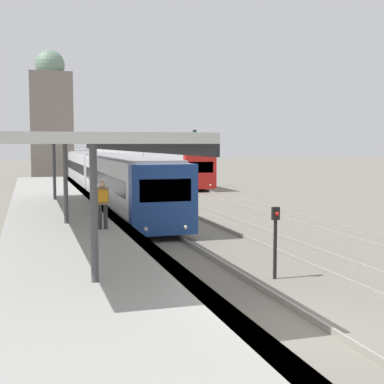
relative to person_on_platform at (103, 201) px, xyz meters
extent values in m
plane|color=slate|center=(2.56, -9.03, -1.84)|extent=(240.00, 240.00, 0.00)
cube|color=gray|center=(1.85, -9.03, -1.76)|extent=(0.07, 120.00, 0.15)
cube|color=gray|center=(3.28, -9.03, -1.76)|extent=(0.07, 120.00, 0.15)
cube|color=#999993|center=(-1.11, -9.03, -1.41)|extent=(4.40, 80.00, 0.85)
cube|color=yellow|center=(0.85, -9.03, -0.99)|extent=(0.50, 80.00, 0.01)
cube|color=beige|center=(-1.11, 1.81, 2.04)|extent=(4.00, 22.08, 0.20)
cube|color=black|center=(0.85, 1.81, 1.82)|extent=(0.08, 22.08, 0.24)
cylinder|color=#47474C|center=(-1.11, -7.02, 0.48)|extent=(0.16, 0.16, 2.92)
cylinder|color=#47474C|center=(-1.11, 1.81, 0.48)|extent=(0.16, 0.16, 2.92)
cylinder|color=#47474C|center=(-1.11, 10.64, 0.48)|extent=(0.16, 0.16, 2.92)
cylinder|color=#2D2D33|center=(-0.10, 0.04, -0.56)|extent=(0.14, 0.14, 0.85)
cylinder|color=#2D2D33|center=(0.10, 0.04, -0.56)|extent=(0.14, 0.14, 0.85)
cube|color=olive|center=(0.00, 0.04, 0.16)|extent=(0.40, 0.22, 0.60)
sphere|color=tan|center=(0.00, 0.04, 0.57)|extent=(0.22, 0.22, 0.22)
cube|color=orange|center=(0.00, -0.16, 0.18)|extent=(0.30, 0.18, 0.40)
cube|color=navy|center=(2.56, 1.68, -0.21)|extent=(2.60, 0.70, 2.73)
cube|color=black|center=(2.56, 1.35, 0.18)|extent=(2.03, 0.04, 0.87)
sphere|color=#EFEACC|center=(1.78, 1.34, -1.27)|extent=(0.16, 0.16, 0.16)
sphere|color=#EFEACC|center=(3.34, 1.34, -1.27)|extent=(0.16, 0.16, 0.16)
cube|color=silver|center=(2.56, 10.13, -0.21)|extent=(2.60, 16.20, 2.73)
cube|color=gray|center=(2.56, 10.13, 1.22)|extent=(2.29, 15.87, 0.12)
cube|color=black|center=(2.56, 10.13, 0.09)|extent=(2.62, 14.90, 0.71)
cylinder|color=black|center=(1.46, 4.86, -1.49)|extent=(0.12, 0.70, 0.70)
cylinder|color=black|center=(3.67, 4.86, -1.49)|extent=(0.12, 0.70, 0.70)
cylinder|color=black|center=(1.46, 15.39, -1.49)|extent=(0.12, 0.70, 0.70)
cylinder|color=black|center=(3.67, 15.39, -1.49)|extent=(0.12, 0.70, 0.70)
cube|color=silver|center=(2.56, 26.67, -0.21)|extent=(2.60, 16.20, 2.73)
cube|color=gray|center=(2.56, 26.67, 1.22)|extent=(2.29, 15.87, 0.12)
cube|color=black|center=(2.56, 26.67, 0.09)|extent=(2.62, 14.90, 0.71)
cylinder|color=black|center=(1.46, 21.41, -1.49)|extent=(0.12, 0.70, 0.70)
cylinder|color=black|center=(3.67, 21.41, -1.49)|extent=(0.12, 0.70, 0.70)
cylinder|color=black|center=(1.46, 31.94, -1.49)|extent=(0.12, 0.70, 0.70)
cylinder|color=black|center=(3.67, 31.94, -1.49)|extent=(0.12, 0.70, 0.70)
cube|color=silver|center=(2.56, 43.22, -0.21)|extent=(2.60, 16.20, 2.73)
cube|color=gray|center=(2.56, 43.22, 1.22)|extent=(2.29, 15.87, 0.12)
cube|color=black|center=(2.56, 43.22, 0.09)|extent=(2.62, 14.90, 0.71)
cylinder|color=black|center=(1.46, 37.96, -1.49)|extent=(0.12, 0.70, 0.70)
cylinder|color=black|center=(3.67, 37.96, -1.49)|extent=(0.12, 0.70, 0.70)
cylinder|color=black|center=(1.46, 48.48, -1.49)|extent=(0.12, 0.70, 0.70)
cylinder|color=black|center=(3.67, 48.48, -1.49)|extent=(0.12, 0.70, 0.70)
cube|color=red|center=(10.43, 21.46, -0.24)|extent=(2.52, 0.70, 2.67)
cube|color=black|center=(10.43, 21.13, 0.14)|extent=(1.97, 0.04, 0.85)
sphere|color=#EFEACC|center=(9.67, 21.12, -1.27)|extent=(0.16, 0.16, 0.16)
sphere|color=#EFEACC|center=(11.19, 21.12, -1.27)|extent=(0.16, 0.16, 0.16)
cube|color=silver|center=(10.43, 29.34, -0.24)|extent=(2.52, 15.05, 2.67)
cube|color=gray|center=(10.43, 29.34, 1.16)|extent=(2.22, 14.75, 0.12)
cube|color=black|center=(10.43, 29.34, 0.06)|extent=(2.54, 13.85, 0.69)
cylinder|color=black|center=(9.36, 24.44, -1.49)|extent=(0.12, 0.70, 0.70)
cylinder|color=black|center=(11.50, 24.44, -1.49)|extent=(0.12, 0.70, 0.70)
cylinder|color=black|center=(9.36, 34.23, -1.49)|extent=(0.12, 0.70, 0.70)
cylinder|color=black|center=(11.50, 34.23, -1.49)|extent=(0.12, 0.70, 0.70)
cube|color=silver|center=(10.43, 44.74, -0.24)|extent=(2.52, 15.05, 2.67)
cube|color=gray|center=(10.43, 44.74, 1.16)|extent=(2.22, 14.75, 0.12)
cube|color=black|center=(10.43, 44.74, 0.06)|extent=(2.54, 13.85, 0.69)
cylinder|color=black|center=(9.36, 39.85, -1.49)|extent=(0.12, 0.70, 0.70)
cylinder|color=black|center=(11.50, 39.85, -1.49)|extent=(0.12, 0.70, 0.70)
cylinder|color=black|center=(9.36, 49.63, -1.49)|extent=(0.12, 0.70, 0.70)
cylinder|color=black|center=(11.50, 49.63, -1.49)|extent=(0.12, 0.70, 0.70)
cube|color=silver|center=(10.43, 60.14, -0.24)|extent=(2.52, 15.05, 2.67)
cube|color=gray|center=(10.43, 60.14, 1.16)|extent=(2.22, 14.75, 0.12)
cube|color=black|center=(10.43, 60.14, 0.06)|extent=(2.54, 13.85, 0.69)
cylinder|color=black|center=(9.36, 55.25, -1.49)|extent=(0.12, 0.70, 0.70)
cylinder|color=black|center=(11.50, 55.25, -1.49)|extent=(0.12, 0.70, 0.70)
cylinder|color=black|center=(9.36, 65.04, -1.49)|extent=(0.12, 0.70, 0.70)
cylinder|color=black|center=(11.50, 65.04, -1.49)|extent=(0.12, 0.70, 0.70)
cube|color=silver|center=(10.43, 75.55, -0.24)|extent=(2.52, 15.05, 2.67)
cube|color=gray|center=(10.43, 75.55, 1.16)|extent=(2.22, 14.75, 0.12)
cube|color=black|center=(10.43, 75.55, 0.06)|extent=(2.54, 13.85, 0.69)
cylinder|color=black|center=(9.36, 70.65, -1.49)|extent=(0.12, 0.70, 0.70)
cylinder|color=black|center=(11.50, 70.65, -1.49)|extent=(0.12, 0.70, 0.70)
cylinder|color=black|center=(9.36, 80.44, -1.49)|extent=(0.12, 0.70, 0.70)
cylinder|color=black|center=(11.50, 80.44, -1.49)|extent=(0.12, 0.70, 0.70)
cylinder|color=black|center=(4.14, -4.87, -1.00)|extent=(0.10, 0.10, 1.67)
cube|color=black|center=(4.14, -4.87, 0.01)|extent=(0.20, 0.14, 0.36)
sphere|color=red|center=(4.14, -4.96, 0.01)|extent=(0.11, 0.11, 0.11)
cylinder|color=gray|center=(11.81, 27.24, 0.68)|extent=(0.14, 0.14, 5.03)
cube|color=black|center=(11.81, 27.24, 2.84)|extent=(0.28, 0.20, 0.70)
sphere|color=green|center=(11.81, 27.12, 2.98)|extent=(0.14, 0.14, 0.14)
cube|color=slate|center=(-0.15, 36.05, 3.48)|extent=(4.00, 4.00, 10.63)
sphere|color=slate|center=(-0.15, 36.05, 9.58)|extent=(2.85, 2.85, 2.85)
camera|label=1|loc=(-2.40, -18.26, 1.93)|focal=50.00mm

